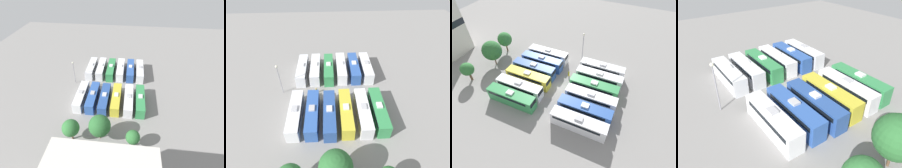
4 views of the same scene
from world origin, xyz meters
TOP-DOWN VIEW (x-y plane):
  - ground_plane at (0.00, 0.00)m, footprint 124.34×124.34m
  - bus_0 at (-9.01, -8.18)m, footprint 2.60×11.71m
  - bus_1 at (-5.52, -8.22)m, footprint 2.60×11.71m
  - bus_2 at (-1.85, -8.37)m, footprint 2.60×11.71m
  - bus_3 at (1.73, -7.97)m, footprint 2.60×11.71m
  - bus_4 at (5.49, -8.21)m, footprint 2.60×11.71m
  - bus_5 at (9.15, -8.00)m, footprint 2.60×11.71m
  - bus_6 at (-8.95, 8.20)m, footprint 2.60×11.71m
  - bus_7 at (-5.52, 8.33)m, footprint 2.60×11.71m
  - bus_8 at (-1.78, 8.28)m, footprint 2.60×11.71m
  - bus_9 at (1.76, 8.60)m, footprint 2.60×11.71m
  - bus_10 at (5.44, 8.24)m, footprint 2.60×11.71m
  - bus_11 at (9.07, 8.18)m, footprint 2.60×11.71m
  - worker_person at (5.03, -0.13)m, footprint 0.36×0.36m
  - light_pole at (13.63, -0.79)m, footprint 0.60×0.60m
  - tree_1 at (0.97, 21.21)m, footprint 5.35×5.35m

SIDE VIEW (x-z plane):
  - ground_plane at x=0.00m, z-range 0.00..0.00m
  - worker_person at x=5.03m, z-range -0.06..1.59m
  - bus_0 at x=-9.01m, z-range -0.01..3.68m
  - bus_1 at x=-5.52m, z-range -0.01..3.68m
  - bus_2 at x=-1.85m, z-range -0.01..3.68m
  - bus_3 at x=1.73m, z-range -0.01..3.68m
  - bus_4 at x=5.49m, z-range -0.01..3.68m
  - bus_5 at x=9.15m, z-range -0.01..3.68m
  - bus_6 at x=-8.95m, z-range -0.01..3.68m
  - bus_7 at x=-5.52m, z-range -0.01..3.68m
  - bus_8 at x=-1.78m, z-range -0.01..3.68m
  - bus_9 at x=1.76m, z-range -0.01..3.68m
  - bus_10 at x=5.44m, z-range -0.01..3.68m
  - bus_11 at x=9.07m, z-range -0.01..3.68m
  - tree_1 at x=0.97m, z-range 1.00..8.37m
  - light_pole at x=13.63m, z-range 1.44..9.86m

